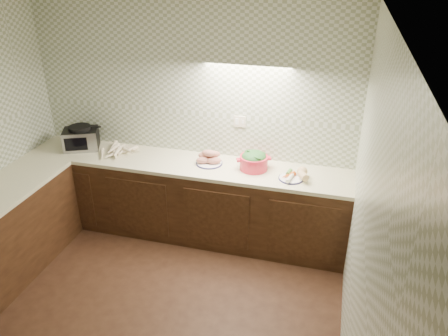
% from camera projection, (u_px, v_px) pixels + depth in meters
% --- Properties ---
extents(room, '(3.60, 3.60, 2.60)m').
position_uv_depth(room, '(108.00, 159.00, 3.12)').
color(room, black).
rests_on(room, ground).
extents(counter, '(3.60, 3.60, 0.90)m').
position_uv_depth(counter, '(94.00, 229.00, 4.40)').
color(counter, black).
rests_on(counter, ground).
extents(toaster_oven, '(0.47, 0.42, 0.27)m').
position_uv_depth(toaster_oven, '(81.00, 138.00, 5.02)').
color(toaster_oven, black).
rests_on(toaster_oven, counter).
extents(parsnip_pile, '(0.45, 0.31, 0.08)m').
position_uv_depth(parsnip_pile, '(116.00, 151.00, 4.93)').
color(parsnip_pile, beige).
rests_on(parsnip_pile, counter).
extents(sweet_potato_plate, '(0.29, 0.29, 0.17)m').
position_uv_depth(sweet_potato_plate, '(209.00, 158.00, 4.69)').
color(sweet_potato_plate, '#131146').
rests_on(sweet_potato_plate, counter).
extents(onion_bowl, '(0.13, 0.13, 0.10)m').
position_uv_depth(onion_bowl, '(210.00, 156.00, 4.80)').
color(onion_bowl, black).
rests_on(onion_bowl, counter).
extents(dutch_oven, '(0.39, 0.39, 0.21)m').
position_uv_depth(dutch_oven, '(254.00, 160.00, 4.55)').
color(dutch_oven, red).
rests_on(dutch_oven, counter).
extents(veg_plate, '(0.32, 0.33, 0.12)m').
position_uv_depth(veg_plate, '(296.00, 174.00, 4.39)').
color(veg_plate, '#131146').
rests_on(veg_plate, counter).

